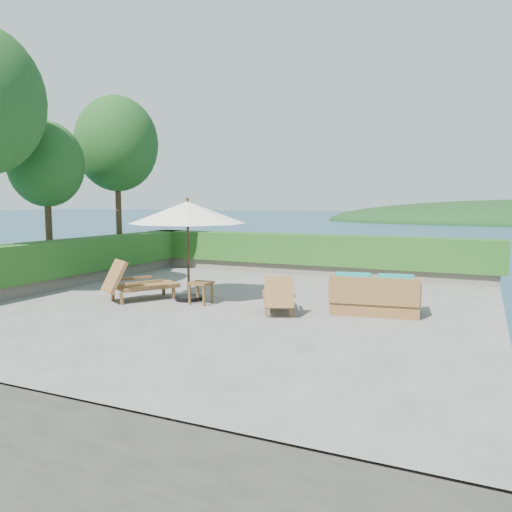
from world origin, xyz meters
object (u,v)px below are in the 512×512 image
at_px(lounge_right, 278,296).
at_px(side_table, 201,286).
at_px(wicker_loveseat, 374,298).
at_px(lounge_left, 137,283).
at_px(patio_umbrella, 188,214).

xyz_separation_m(lounge_right, side_table, (-2.06, 0.12, 0.07)).
height_order(side_table, wicker_loveseat, wicker_loveseat).
bearing_deg(side_table, lounge_left, -170.03).
bearing_deg(patio_umbrella, lounge_right, -8.51).
height_order(lounge_left, side_table, lounge_left).
bearing_deg(wicker_loveseat, lounge_left, -179.27).
bearing_deg(patio_umbrella, lounge_left, -154.19).
bearing_deg(side_table, wicker_loveseat, 8.96).
distance_m(patio_umbrella, side_table, 1.82).
relative_size(patio_umbrella, side_table, 6.39).
xyz_separation_m(patio_umbrella, lounge_left, (-1.16, -0.56, -1.73)).
bearing_deg(lounge_right, side_table, 152.50).
relative_size(lounge_right, wicker_loveseat, 0.80).
xyz_separation_m(lounge_left, wicker_loveseat, (5.70, 0.93, -0.07)).
height_order(lounge_right, side_table, lounge_right).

